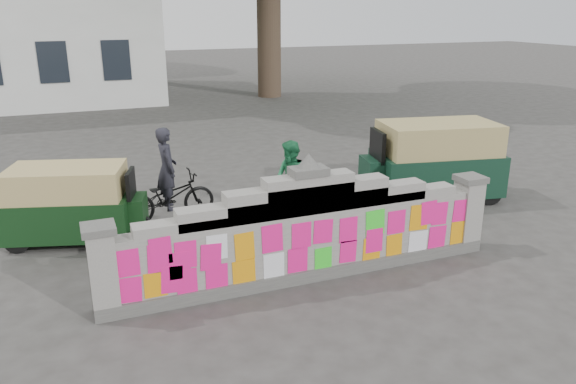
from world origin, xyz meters
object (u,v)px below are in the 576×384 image
at_px(pedestrian, 291,181).
at_px(rickshaw_left, 73,203).
at_px(rickshaw_right, 433,160).
at_px(cyclist_bike, 169,197).
at_px(cyclist_rider, 168,181).

distance_m(pedestrian, rickshaw_left, 4.07).
relative_size(pedestrian, rickshaw_right, 0.50).
bearing_deg(cyclist_bike, rickshaw_right, -103.28).
bearing_deg(cyclist_rider, cyclist_bike, -0.00).
relative_size(cyclist_bike, cyclist_rider, 1.12).
xyz_separation_m(cyclist_bike, cyclist_rider, (0.00, 0.00, 0.33)).
xyz_separation_m(cyclist_rider, rickshaw_left, (-1.77, -0.37, -0.10)).
xyz_separation_m(pedestrian, rickshaw_right, (3.34, -0.01, 0.09)).
bearing_deg(rickshaw_left, cyclist_bike, 28.31).
bearing_deg(rickshaw_right, cyclist_rider, 2.26).
distance_m(cyclist_bike, cyclist_rider, 0.33).
relative_size(cyclist_rider, rickshaw_left, 0.64).
relative_size(cyclist_bike, pedestrian, 1.15).
xyz_separation_m(cyclist_rider, pedestrian, (2.27, -0.85, -0.02)).
relative_size(cyclist_bike, rickshaw_right, 0.58).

